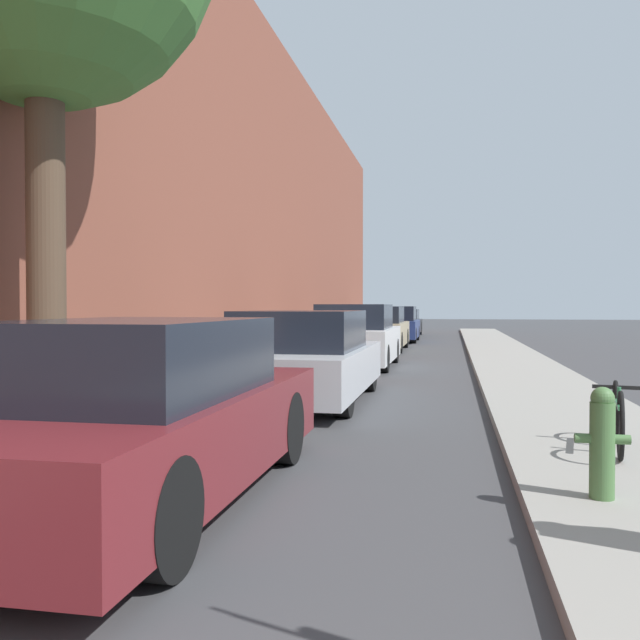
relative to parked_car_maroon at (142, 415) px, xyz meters
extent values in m
plane|color=#3D3D3F|center=(0.89, 10.02, -0.66)|extent=(120.00, 120.00, 0.00)
cube|color=gray|center=(-2.01, 10.02, -0.60)|extent=(2.00, 52.00, 0.12)
cube|color=gray|center=(3.79, 10.02, -0.60)|extent=(2.00, 52.00, 0.12)
cube|color=brown|center=(-3.36, 10.02, 4.23)|extent=(0.70, 52.00, 9.77)
cylinder|color=black|center=(-0.76, 1.41, -0.32)|extent=(0.22, 0.67, 0.67)
cylinder|color=black|center=(0.76, 1.41, -0.32)|extent=(0.22, 0.67, 0.67)
cylinder|color=black|center=(0.76, -1.31, -0.32)|extent=(0.22, 0.67, 0.67)
cube|color=maroon|center=(0.00, 0.05, -0.15)|extent=(1.72, 4.39, 0.64)
cube|color=black|center=(0.00, -0.13, 0.45)|extent=(1.51, 2.28, 0.55)
cylinder|color=black|center=(-0.78, 6.88, -0.31)|extent=(0.22, 0.69, 0.69)
cylinder|color=black|center=(0.89, 6.88, -0.31)|extent=(0.22, 0.69, 0.69)
cylinder|color=black|center=(-0.78, 4.08, -0.31)|extent=(0.22, 0.69, 0.69)
cylinder|color=black|center=(0.89, 4.08, -0.31)|extent=(0.22, 0.69, 0.69)
cube|color=silver|center=(0.05, 5.48, -0.15)|extent=(1.90, 4.52, 0.63)
cube|color=black|center=(0.05, 5.30, 0.46)|extent=(1.67, 2.35, 0.58)
cylinder|color=black|center=(-0.77, 12.78, -0.34)|extent=(0.22, 0.63, 0.63)
cylinder|color=black|center=(0.82, 12.78, -0.34)|extent=(0.22, 0.63, 0.63)
cylinder|color=black|center=(-0.77, 10.10, -0.34)|extent=(0.22, 0.63, 0.63)
cylinder|color=black|center=(0.82, 10.10, -0.34)|extent=(0.22, 0.63, 0.63)
cube|color=silver|center=(0.03, 11.44, -0.10)|extent=(1.81, 4.33, 0.76)
cube|color=black|center=(0.03, 11.27, 0.57)|extent=(1.59, 2.25, 0.58)
cylinder|color=black|center=(-0.83, 19.07, -0.32)|extent=(0.22, 0.67, 0.67)
cylinder|color=black|center=(0.69, 19.07, -0.32)|extent=(0.22, 0.67, 0.67)
cylinder|color=black|center=(-0.83, 16.22, -0.32)|extent=(0.22, 0.67, 0.67)
cylinder|color=black|center=(0.69, 16.22, -0.32)|extent=(0.22, 0.67, 0.67)
cube|color=tan|center=(-0.07, 17.64, -0.10)|extent=(1.72, 4.60, 0.73)
cube|color=black|center=(-0.07, 17.46, 0.53)|extent=(1.51, 2.39, 0.53)
cylinder|color=black|center=(-0.74, 24.36, -0.34)|extent=(0.22, 0.62, 0.62)
cylinder|color=black|center=(0.83, 24.36, -0.34)|extent=(0.22, 0.62, 0.62)
cylinder|color=black|center=(-0.74, 21.87, -0.34)|extent=(0.22, 0.62, 0.62)
cylinder|color=black|center=(0.83, 21.87, -0.34)|extent=(0.22, 0.62, 0.62)
cube|color=navy|center=(0.05, 23.11, -0.14)|extent=(1.78, 4.02, 0.70)
cube|color=black|center=(0.05, 22.95, 0.51)|extent=(1.57, 2.09, 0.58)
cylinder|color=black|center=(-0.87, 29.81, -0.32)|extent=(0.22, 0.66, 0.66)
cylinder|color=black|center=(0.70, 29.81, -0.32)|extent=(0.22, 0.66, 0.66)
cylinder|color=black|center=(-0.87, 27.02, -0.32)|extent=(0.22, 0.66, 0.66)
cylinder|color=black|center=(0.70, 27.02, -0.32)|extent=(0.22, 0.66, 0.66)
cube|color=black|center=(-0.09, 28.41, -0.17)|extent=(1.79, 4.49, 0.61)
cube|color=black|center=(-0.09, 28.23, 0.40)|extent=(1.58, 2.33, 0.52)
cylinder|color=#4C3A2B|center=(-2.32, 2.33, 1.75)|extent=(0.44, 0.44, 4.57)
cylinder|color=#47703D|center=(3.34, 0.32, -0.20)|extent=(0.17, 0.17, 0.68)
sphere|color=#47703D|center=(3.34, 0.32, 0.17)|extent=(0.16, 0.16, 0.16)
cylinder|color=#47703D|center=(3.21, 0.32, -0.11)|extent=(0.11, 0.07, 0.07)
cylinder|color=#47703D|center=(3.47, 0.32, -0.11)|extent=(0.11, 0.07, 0.07)
torus|color=black|center=(3.90, 2.45, -0.23)|extent=(0.15, 0.61, 0.62)
torus|color=black|center=(3.75, 1.57, -0.23)|extent=(0.15, 0.61, 0.62)
cube|color=#2D7547|center=(3.82, 2.01, -0.09)|extent=(0.17, 0.75, 0.04)
cylinder|color=#2D7547|center=(3.80, 1.85, 0.00)|extent=(0.04, 0.04, 0.17)
cube|color=black|center=(3.89, 2.38, 0.02)|extent=(0.44, 0.11, 0.04)
camera|label=1|loc=(2.29, -4.70, 0.83)|focal=37.82mm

